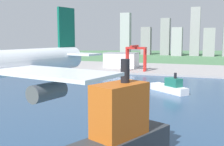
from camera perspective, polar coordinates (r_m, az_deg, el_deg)
name	(u,v)px	position (r m, az deg, el deg)	size (l,w,h in m)	color
ground_plane	(135,94)	(238.51, 4.80, -4.38)	(2400.00, 2400.00, 0.00)	#4C7B50
water_bay	(112,112)	(182.69, -0.07, -8.00)	(840.00, 360.00, 0.15)	#2D4C70
industrial_pier	(168,69)	(422.74, 11.40, 0.82)	(840.00, 140.00, 2.50)	#A09C9C
ferry_boat	(170,87)	(249.90, 11.76, -2.80)	(36.36, 32.31, 18.01)	white
container_barge	(114,138)	(106.31, 0.36, -13.07)	(36.59, 59.92, 40.20)	#2D3338
port_crane_red	(136,52)	(378.48, 4.90, 4.26)	(27.06, 34.36, 35.24)	red
warehouse_main	(121,60)	(424.74, 1.90, 2.69)	(49.21, 29.81, 22.48)	white
distant_skyline	(194,38)	(751.86, 16.46, 6.97)	(402.78, 68.34, 123.46)	#9DA3A5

